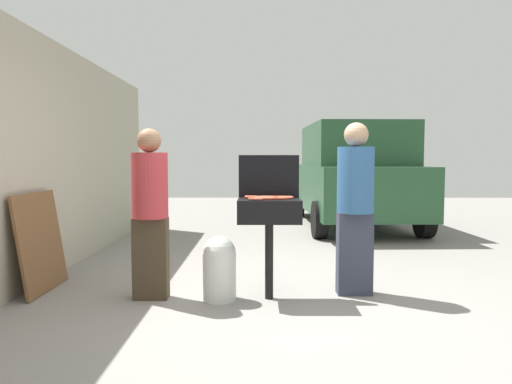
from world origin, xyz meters
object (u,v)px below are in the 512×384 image
at_px(hot_dog_1, 264,197).
at_px(hot_dog_5, 266,197).
at_px(bbq_grill, 269,214).
at_px(person_left, 150,207).
at_px(hot_dog_8, 285,197).
at_px(hot_dog_9, 252,197).
at_px(propane_tank, 219,267).
at_px(leaning_board, 41,242).
at_px(hot_dog_4, 268,198).
at_px(hot_dog_12, 261,198).
at_px(hot_dog_0, 265,199).
at_px(person_right, 355,202).
at_px(hot_dog_11, 285,198).
at_px(hot_dog_10, 255,199).
at_px(hot_dog_2, 273,197).
at_px(hot_dog_7, 279,199).
at_px(hot_dog_6, 287,198).
at_px(hot_dog_3, 252,197).
at_px(parked_minivan, 353,175).

bearing_deg(hot_dog_1, hot_dog_5, 70.55).
bearing_deg(bbq_grill, person_left, -179.90).
bearing_deg(hot_dog_1, person_left, -178.22).
xyz_separation_m(hot_dog_8, hot_dog_9, (-0.33, -0.03, 0.00)).
distance_m(propane_tank, leaning_board, 1.89).
relative_size(hot_dog_4, hot_dog_9, 1.00).
bearing_deg(hot_dog_12, hot_dog_0, -45.93).
xyz_separation_m(propane_tank, leaning_board, (-1.86, 0.32, 0.19)).
height_order(hot_dog_5, hot_dog_8, same).
distance_m(hot_dog_8, person_right, 0.71).
distance_m(hot_dog_1, hot_dog_9, 0.12).
relative_size(hot_dog_12, leaning_board, 0.13).
bearing_deg(hot_dog_11, bbq_grill, 169.63).
relative_size(hot_dog_10, leaning_board, 0.13).
relative_size(bbq_grill, hot_dog_8, 7.45).
distance_m(hot_dog_1, hot_dog_2, 0.10).
bearing_deg(bbq_grill, hot_dog_0, -109.99).
bearing_deg(hot_dog_10, hot_dog_7, 12.17).
distance_m(hot_dog_0, hot_dog_6, 0.24).
relative_size(hot_dog_4, leaning_board, 0.13).
distance_m(hot_dog_3, hot_dog_9, 0.07).
xyz_separation_m(hot_dog_2, hot_dog_6, (0.13, -0.07, 0.00)).
bearing_deg(leaning_board, hot_dog_5, -4.38).
height_order(hot_dog_3, hot_dog_11, same).
xyz_separation_m(hot_dog_2, hot_dog_8, (0.12, -0.01, 0.00)).
height_order(hot_dog_6, hot_dog_9, same).
bearing_deg(hot_dog_6, propane_tank, -175.50).
bearing_deg(propane_tank, hot_dog_7, -6.46).
xyz_separation_m(person_left, parked_minivan, (2.93, 4.99, 0.14)).
relative_size(hot_dog_9, leaning_board, 0.13).
height_order(hot_dog_1, person_left, person_left).
xyz_separation_m(hot_dog_7, propane_tank, (-0.57, 0.06, -0.66)).
height_order(bbq_grill, hot_dog_1, hot_dog_1).
distance_m(hot_dog_0, hot_dog_1, 0.15).
distance_m(hot_dog_12, propane_tank, 0.77).
bearing_deg(propane_tank, leaning_board, 170.17).
height_order(hot_dog_8, leaning_board, leaning_board).
bearing_deg(hot_dog_7, hot_dog_9, 152.02).
distance_m(hot_dog_5, hot_dog_10, 0.28).
xyz_separation_m(person_left, leaning_board, (-1.19, 0.27, -0.38)).
bearing_deg(hot_dog_7, hot_dog_1, 134.55).
distance_m(hot_dog_6, hot_dog_9, 0.34).
height_order(hot_dog_0, hot_dog_3, same).
bearing_deg(hot_dog_12, hot_dog_6, 17.72).
xyz_separation_m(hot_dog_4, person_right, (0.86, 0.21, -0.06)).
height_order(hot_dog_3, hot_dog_7, same).
distance_m(hot_dog_4, hot_dog_9, 0.17).
relative_size(hot_dog_6, hot_dog_12, 1.00).
xyz_separation_m(bbq_grill, hot_dog_5, (-0.03, 0.10, 0.16)).
height_order(hot_dog_12, person_right, person_right).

